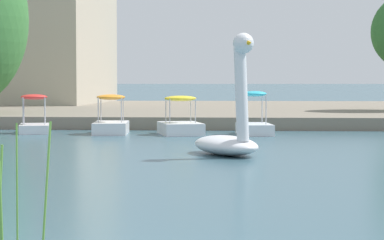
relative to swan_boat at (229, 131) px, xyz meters
name	(u,v)px	position (x,y,z in m)	size (l,w,h in m)	color
shore_bank_far	(192,111)	(-2.47, 21.94, -0.39)	(138.19, 23.83, 0.51)	slate
swan_boat	(229,131)	(0.00, 0.00, 0.00)	(2.42, 2.87, 3.18)	white
pedal_boat_cyan	(254,123)	(0.76, 7.86, -0.21)	(1.41, 2.22, 1.58)	white
pedal_boat_yellow	(180,124)	(-1.92, 7.75, -0.25)	(1.91, 2.44, 1.41)	white
pedal_boat_orange	(111,122)	(-4.49, 7.85, -0.21)	(1.39, 2.26, 1.45)	white
pedal_boat_red	(34,122)	(-7.43, 8.15, -0.21)	(1.50, 2.15, 1.45)	white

